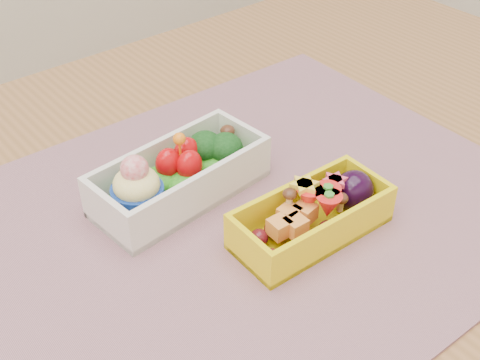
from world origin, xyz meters
TOP-DOWN VIEW (x-y plane):
  - table at (0.00, 0.00)m, footprint 1.20×0.80m
  - placemat at (0.00, 0.00)m, footprint 0.58×0.45m
  - bento_white at (-0.02, 0.06)m, footprint 0.18×0.09m
  - bento_yellow at (0.04, -0.06)m, footprint 0.15×0.07m

SIDE VIEW (x-z plane):
  - table at x=0.00m, z-range 0.28..1.03m
  - placemat at x=0.00m, z-range 0.75..0.75m
  - bento_yellow at x=0.04m, z-range 0.75..0.80m
  - bento_white at x=-0.02m, z-range 0.74..0.81m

